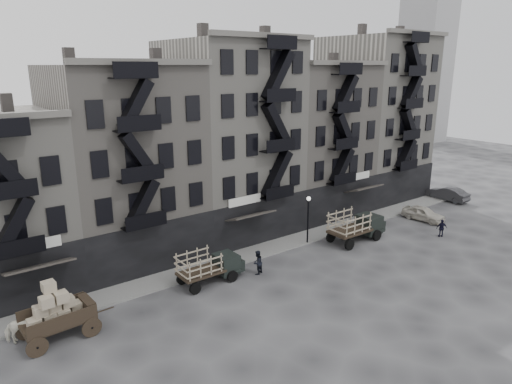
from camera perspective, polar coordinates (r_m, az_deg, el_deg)
ground at (r=36.47m, az=5.79°, el=-8.76°), size 140.00×140.00×0.00m
sidewalk at (r=39.02m, az=2.03°, el=-6.89°), size 55.00×2.50×0.15m
building_midwest at (r=37.07m, az=-16.11°, el=3.32°), size 10.00×11.35×16.20m
building_center at (r=41.45m, az=-3.21°, el=6.56°), size 10.00×11.35×18.20m
building_mideast at (r=47.85m, az=6.83°, el=6.47°), size 10.00×11.35×16.20m
building_east at (r=55.02m, az=14.51°, el=8.85°), size 10.00×11.35×19.20m
lamp_post at (r=39.15m, az=6.54°, el=-2.68°), size 0.36×0.36×4.28m
horse at (r=29.37m, az=-27.09°, el=-15.01°), size 2.26×1.65×1.74m
wagon at (r=28.47m, az=-23.91°, el=-13.07°), size 4.19×2.42×3.45m
stake_truck_west at (r=32.81m, az=-5.87°, el=-8.97°), size 4.91×2.06×2.45m
stake_truck_east at (r=40.90m, az=12.44°, el=-3.86°), size 5.72×2.43×2.85m
car_east at (r=48.47m, az=20.19°, el=-2.54°), size 2.06×4.30×1.42m
car_far at (r=56.65m, az=22.82°, el=-0.19°), size 1.65×4.71×1.55m
pedestrian_mid at (r=34.08m, az=0.18°, el=-8.80°), size 1.08×0.97×1.83m
policeman at (r=44.44m, az=22.19°, el=-4.21°), size 1.01×0.89×1.65m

